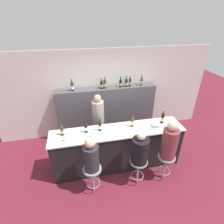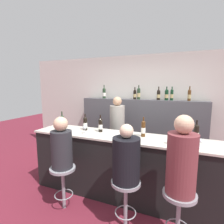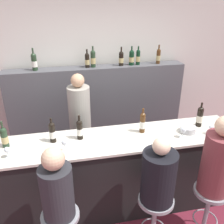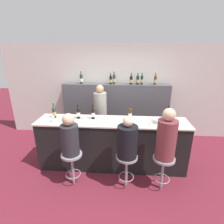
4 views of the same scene
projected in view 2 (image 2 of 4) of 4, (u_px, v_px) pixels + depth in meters
ground_plane at (113, 206)px, 2.75m from camera, size 16.00×16.00×0.00m
wall_back at (142, 109)px, 4.30m from camera, size 6.40×0.05×2.60m
bar_counter at (120, 166)px, 2.94m from camera, size 3.09×0.64×1.06m
back_bar_cabinet at (140, 132)px, 4.17m from camera, size 2.90×0.28×1.56m
wine_bottle_counter_0 at (62, 121)px, 3.39m from camera, size 0.08×0.08×0.32m
wine_bottle_counter_1 at (85, 123)px, 3.19m from camera, size 0.07×0.07×0.30m
wine_bottle_counter_2 at (100, 125)px, 3.08m from camera, size 0.07×0.07×0.30m
wine_bottle_counter_3 at (143, 128)px, 2.79m from camera, size 0.07×0.07×0.32m
wine_bottle_counter_4 at (196, 133)px, 2.50m from camera, size 0.08×0.08×0.33m
wine_bottle_backbar_0 at (104, 93)px, 4.39m from camera, size 0.08×0.08×0.33m
wine_bottle_backbar_1 at (135, 94)px, 4.09m from camera, size 0.07×0.07×0.28m
wine_bottle_backbar_2 at (139, 94)px, 4.05m from camera, size 0.08×0.08×0.33m
wine_bottle_backbar_3 at (159, 95)px, 3.89m from camera, size 0.08×0.08×0.30m
wine_bottle_backbar_4 at (167, 95)px, 3.82m from camera, size 0.08×0.08×0.30m
wine_bottle_backbar_5 at (172, 95)px, 3.78m from camera, size 0.07×0.07×0.30m
wine_bottle_backbar_6 at (189, 95)px, 3.65m from camera, size 0.07×0.07×0.31m
wine_glass_0 at (57, 126)px, 3.17m from camera, size 0.07×0.07×0.13m
wine_glass_1 at (85, 128)px, 2.95m from camera, size 0.07×0.07×0.14m
wine_glass_2 at (170, 137)px, 2.42m from camera, size 0.08×0.08×0.14m
wine_glass_3 at (200, 141)px, 2.29m from camera, size 0.08×0.08×0.12m
metal_bowl at (180, 140)px, 2.48m from camera, size 0.19×0.19×0.07m
tasting_menu at (120, 138)px, 2.74m from camera, size 0.21×0.30×0.00m
bar_stool_left at (63, 176)px, 2.63m from camera, size 0.38×0.38×0.66m
guest_seated_left at (62, 146)px, 2.56m from camera, size 0.31×0.31×0.77m
bar_stool_middle at (126, 191)px, 2.26m from camera, size 0.38×0.38×0.66m
guest_seated_middle at (126, 158)px, 2.19m from camera, size 0.35×0.35×0.75m
bar_stool_right at (179, 204)px, 2.01m from camera, size 0.38×0.38×0.66m
guest_seated_right at (182, 160)px, 1.93m from camera, size 0.33×0.33×0.90m
bartender at (117, 138)px, 3.75m from camera, size 0.31×0.31×1.65m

